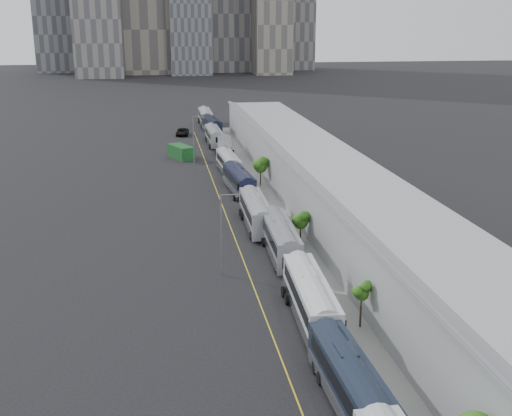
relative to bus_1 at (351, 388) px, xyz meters
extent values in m
cube|color=gray|center=(7.17, 35.12, -1.51)|extent=(10.00, 170.00, 0.12)
cube|color=gold|center=(-3.33, 35.12, -1.56)|extent=(0.12, 160.00, 0.02)
cube|color=gray|center=(11.17, 35.12, 1.83)|extent=(12.00, 160.00, 6.80)
cube|color=gray|center=(11.17, 35.12, 4.28)|extent=(12.45, 160.40, 2.57)
cube|color=gray|center=(5.27, 35.12, 5.43)|extent=(0.30, 160.00, 0.40)
cube|color=gray|center=(46.17, 285.12, 33.43)|extent=(18.00, 18.00, 70.00)
cube|color=black|center=(0.00, 0.02, 0.32)|extent=(2.87, 12.82, 3.09)
cube|color=black|center=(0.00, -0.17, 0.87)|extent=(2.89, 11.29, 1.05)
cube|color=silver|center=(0.00, 0.02, -0.67)|extent=(2.90, 12.57, 0.99)
cube|color=black|center=(0.00, 1.50, 2.01)|extent=(1.33, 2.19, 0.29)
cube|color=silver|center=(0.48, 13.59, 0.45)|extent=(3.37, 13.79, 3.31)
cube|color=black|center=(0.48, 13.38, 1.05)|extent=(3.35, 12.15, 1.13)
cube|color=silver|center=(0.48, 13.59, -0.61)|extent=(3.39, 13.52, 1.06)
cube|color=silver|center=(0.48, 15.17, 2.27)|extent=(1.47, 2.38, 0.32)
cube|color=slate|center=(0.95, 29.80, 0.41)|extent=(3.09, 13.51, 3.25)
cube|color=black|center=(0.95, 29.59, 1.00)|extent=(3.10, 11.90, 1.11)
cube|color=silver|center=(0.95, 29.80, -0.63)|extent=(3.12, 13.24, 1.04)
cube|color=slate|center=(0.95, 31.35, 2.20)|extent=(1.41, 2.31, 0.31)
cube|color=#92969B|center=(-0.14, 40.55, 0.39)|extent=(2.87, 13.32, 3.22)
cube|color=black|center=(-0.14, 40.35, 0.97)|extent=(2.91, 11.73, 1.09)
cube|color=silver|center=(-0.14, 40.55, -0.64)|extent=(2.91, 13.06, 1.03)
cube|color=#92969B|center=(-0.14, 42.09, 2.15)|extent=(1.36, 2.27, 0.31)
cube|color=#171B34|center=(-0.06, 58.00, 0.31)|extent=(3.64, 12.88, 3.08)
cube|color=black|center=(-0.06, 57.80, 0.86)|extent=(3.56, 11.37, 1.05)
cube|color=silver|center=(-0.06, 58.00, -0.68)|extent=(3.66, 12.63, 0.99)
cube|color=#171B34|center=(-0.06, 59.47, 1.99)|extent=(1.45, 2.25, 0.29)
cube|color=silver|center=(-0.18, 70.57, 0.27)|extent=(3.09, 12.59, 3.03)
cube|color=black|center=(-0.18, 70.37, 0.82)|extent=(3.08, 11.10, 1.03)
cube|color=silver|center=(-0.18, 70.57, -0.69)|extent=(3.12, 12.34, 0.97)
cube|color=silver|center=(-0.18, 72.01, 1.93)|extent=(1.35, 2.17, 0.29)
cube|color=gray|center=(0.51, 83.37, 0.31)|extent=(3.77, 12.92, 3.08)
cube|color=black|center=(0.51, 83.17, 0.87)|extent=(3.68, 11.40, 1.05)
cube|color=silver|center=(0.51, 83.37, -0.68)|extent=(3.78, 12.67, 0.99)
cube|color=gray|center=(0.51, 84.84, 2.00)|extent=(1.48, 2.27, 0.29)
cube|color=#96999F|center=(-0.16, 98.32, 0.34)|extent=(2.78, 12.96, 3.13)
cube|color=black|center=(-0.16, 98.12, 0.90)|extent=(2.82, 11.41, 1.06)
cube|color=silver|center=(-0.16, 98.32, -0.66)|extent=(2.82, 12.70, 1.00)
cube|color=#96999F|center=(-0.16, 99.81, 2.05)|extent=(1.33, 2.21, 0.30)
cube|color=black|center=(0.66, 112.62, 0.36)|extent=(3.76, 13.24, 3.16)
cube|color=black|center=(0.66, 112.42, 0.93)|extent=(3.68, 11.68, 1.08)
cube|color=silver|center=(0.66, 112.62, -0.65)|extent=(3.77, 12.98, 1.01)
cube|color=black|center=(0.66, 114.13, 2.09)|extent=(1.50, 2.32, 0.30)
cube|color=silver|center=(0.23, 125.78, 0.47)|extent=(2.86, 13.80, 3.34)
cube|color=black|center=(0.23, 125.57, 1.07)|extent=(2.91, 12.14, 1.13)
cube|color=silver|center=(0.23, 125.78, -0.60)|extent=(2.90, 13.52, 1.07)
cube|color=silver|center=(0.23, 127.37, 2.29)|extent=(1.40, 2.34, 0.32)
cylinder|color=black|center=(4.34, 11.38, 0.18)|extent=(0.18, 0.18, 3.50)
sphere|color=#285A14|center=(4.34, 11.38, 1.83)|extent=(1.26, 1.26, 1.26)
cylinder|color=black|center=(4.11, 33.62, -0.15)|extent=(0.18, 0.18, 2.84)
sphere|color=#285A14|center=(4.11, 33.62, 1.29)|extent=(1.72, 1.72, 1.72)
cylinder|color=black|center=(3.89, 61.46, 0.20)|extent=(0.18, 0.18, 3.55)
sphere|color=#285A14|center=(3.89, 61.46, 2.00)|extent=(2.17, 2.17, 2.17)
cylinder|color=#59595E|center=(-6.09, 25.17, 2.75)|extent=(0.18, 0.18, 8.65)
cylinder|color=#59595E|center=(-5.19, 25.17, 6.97)|extent=(1.80, 0.14, 0.14)
cube|color=#59595E|center=(-4.39, 25.17, 6.82)|extent=(0.50, 0.22, 0.18)
cylinder|color=#59595E|center=(-5.88, 73.77, 3.24)|extent=(0.18, 0.18, 9.63)
cylinder|color=#59595E|center=(-4.98, 73.77, 7.95)|extent=(1.80, 0.14, 0.14)
cube|color=#59595E|center=(-4.18, 73.77, 7.80)|extent=(0.50, 0.22, 0.18)
cube|color=#16491D|center=(-7.71, 85.24, -0.33)|extent=(5.12, 7.05, 2.49)
imported|color=black|center=(-6.29, 111.09, -0.76)|extent=(3.37, 6.15, 1.63)
camera|label=1|loc=(-12.15, -36.45, 23.62)|focal=45.00mm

